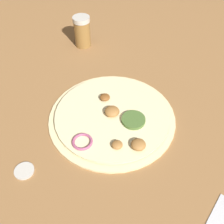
# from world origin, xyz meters

# --- Properties ---
(ground_plane) EXTENTS (3.00, 3.00, 0.00)m
(ground_plane) POSITION_xyz_m (0.00, 0.00, 0.00)
(ground_plane) COLOR olive
(pizza) EXTENTS (0.27, 0.27, 0.03)m
(pizza) POSITION_xyz_m (-0.00, 0.00, 0.01)
(pizza) COLOR beige
(pizza) RESTS_ON ground_plane
(spice_jar) EXTENTS (0.05, 0.05, 0.09)m
(spice_jar) POSITION_xyz_m (0.19, -0.22, 0.04)
(spice_jar) COLOR olive
(spice_jar) RESTS_ON ground_plane
(loose_cap) EXTENTS (0.04, 0.04, 0.01)m
(loose_cap) POSITION_xyz_m (0.09, 0.18, 0.00)
(loose_cap) COLOR beige
(loose_cap) RESTS_ON ground_plane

